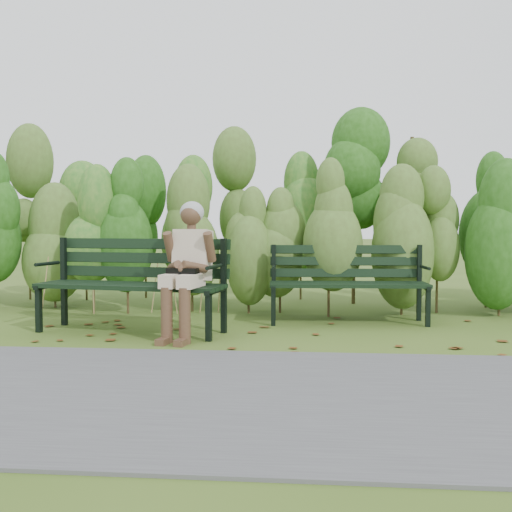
{
  "coord_description": "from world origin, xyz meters",
  "views": [
    {
      "loc": [
        0.55,
        -5.89,
        1.08
      ],
      "look_at": [
        0.0,
        0.35,
        0.75
      ],
      "focal_mm": 42.0,
      "sensor_mm": 36.0,
      "label": 1
    }
  ],
  "objects": [
    {
      "name": "bench_left",
      "position": [
        -1.2,
        0.01,
        0.55
      ],
      "size": [
        1.96,
        0.93,
        0.94
      ],
      "color": "black",
      "rests_on": "ground"
    },
    {
      "name": "bench_right",
      "position": [
        0.98,
        0.77,
        0.5
      ],
      "size": [
        1.73,
        0.64,
        0.85
      ],
      "color": "black",
      "rests_on": "ground"
    },
    {
      "name": "seated_woman",
      "position": [
        -0.6,
        -0.29,
        0.74
      ],
      "size": [
        0.53,
        0.77,
        1.3
      ],
      "color": "#C3B798",
      "rests_on": "ground"
    },
    {
      "name": "leaf_litter",
      "position": [
        0.0,
        -0.25,
        0.0
      ],
      "size": [
        5.53,
        2.16,
        0.01
      ],
      "color": "#5D3413",
      "rests_on": "ground"
    },
    {
      "name": "footpath",
      "position": [
        0.0,
        -2.2,
        0.01
      ],
      "size": [
        60.0,
        2.5,
        0.01
      ],
      "primitive_type": "cube",
      "color": "#474749",
      "rests_on": "ground"
    },
    {
      "name": "ground",
      "position": [
        0.0,
        0.0,
        0.0
      ],
      "size": [
        80.0,
        80.0,
        0.0
      ],
      "primitive_type": "plane",
      "color": "#3C5919"
    },
    {
      "name": "hedge_band",
      "position": [
        0.0,
        1.86,
        1.26
      ],
      "size": [
        11.04,
        1.67,
        2.42
      ],
      "color": "#47381E",
      "rests_on": "ground"
    }
  ]
}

